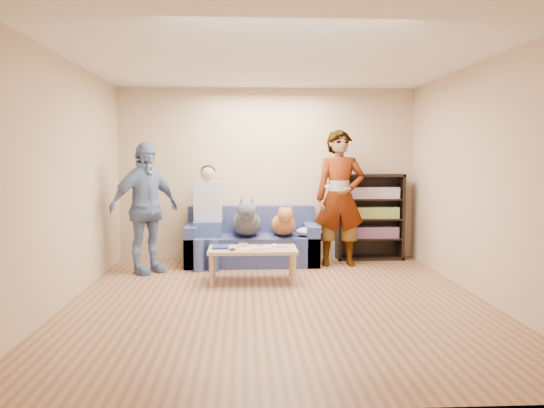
{
  "coord_description": "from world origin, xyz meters",
  "views": [
    {
      "loc": [
        -0.35,
        -5.61,
        1.55
      ],
      "look_at": [
        0.0,
        1.2,
        0.95
      ],
      "focal_mm": 35.0,
      "sensor_mm": 36.0,
      "label": 1
    }
  ],
  "objects": [
    {
      "name": "papers",
      "position": [
        -0.21,
        0.84,
        0.43
      ],
      "size": [
        0.26,
        0.2,
        0.02
      ],
      "primitive_type": "cube",
      "color": "silver",
      "rests_on": "coffee_table"
    },
    {
      "name": "wall_back",
      "position": [
        0.0,
        2.5,
        1.3
      ],
      "size": [
        4.5,
        0.0,
        4.5
      ],
      "primitive_type": "plane",
      "rotation": [
        1.57,
        0.0,
        0.0
      ],
      "color": "tan",
      "rests_on": "ground"
    },
    {
      "name": "person_seated",
      "position": [
        -0.88,
        1.97,
        0.77
      ],
      "size": [
        0.4,
        0.73,
        1.47
      ],
      "color": "#3C4885",
      "rests_on": "sofa"
    },
    {
      "name": "dog_tan",
      "position": [
        0.2,
        1.93,
        0.6
      ],
      "size": [
        0.35,
        1.14,
        0.51
      ],
      "color": "#BA7A38",
      "rests_on": "sofa"
    },
    {
      "name": "wallet",
      "position": [
        -0.51,
        0.82,
        0.43
      ],
      "size": [
        0.07,
        0.12,
        0.02
      ],
      "primitive_type": "cube",
      "color": "black",
      "rests_on": "coffee_table"
    },
    {
      "name": "pen_orange",
      "position": [
        -0.28,
        0.78,
        0.42
      ],
      "size": [
        0.13,
        0.06,
        0.01
      ],
      "primitive_type": "cylinder",
      "rotation": [
        0.0,
        1.57,
        0.35
      ],
      "color": "orange",
      "rests_on": "coffee_table"
    },
    {
      "name": "headphone_cup_b",
      "position": [
        -0.06,
        1.0,
        0.43
      ],
      "size": [
        0.07,
        0.07,
        0.02
      ],
      "primitive_type": "cylinder",
      "color": "white",
      "rests_on": "coffee_table"
    },
    {
      "name": "sofa",
      "position": [
        -0.25,
        2.1,
        0.28
      ],
      "size": [
        1.9,
        0.85,
        0.82
      ],
      "color": "#515B93",
      "rests_on": "ground"
    },
    {
      "name": "camera_silver",
      "position": [
        -0.38,
        1.06,
        0.45
      ],
      "size": [
        0.11,
        0.06,
        0.05
      ],
      "primitive_type": "cube",
      "color": "#BABBBF",
      "rests_on": "coffee_table"
    },
    {
      "name": "headphone_cup_a",
      "position": [
        -0.06,
        0.92,
        0.43
      ],
      "size": [
        0.07,
        0.07,
        0.02
      ],
      "primitive_type": "cylinder",
      "color": "white",
      "rests_on": "coffee_table"
    },
    {
      "name": "bookshelf",
      "position": [
        1.55,
        2.33,
        0.68
      ],
      "size": [
        1.0,
        0.34,
        1.3
      ],
      "color": "black",
      "rests_on": "ground"
    },
    {
      "name": "coffee_table",
      "position": [
        -0.26,
        0.94,
        0.37
      ],
      "size": [
        1.1,
        0.6,
        0.42
      ],
      "color": "tan",
      "rests_on": "ground"
    },
    {
      "name": "controller_b",
      "position": [
        0.1,
        0.96,
        0.43
      ],
      "size": [
        0.09,
        0.06,
        0.03
      ],
      "primitive_type": "cube",
      "color": "silver",
      "rests_on": "coffee_table"
    },
    {
      "name": "notebook_blue",
      "position": [
        -0.66,
        0.99,
        0.43
      ],
      "size": [
        0.2,
        0.26,
        0.03
      ],
      "primitive_type": "cube",
      "color": "navy",
      "rests_on": "coffee_table"
    },
    {
      "name": "wall_left",
      "position": [
        -2.25,
        0.0,
        1.3
      ],
      "size": [
        0.0,
        5.0,
        5.0
      ],
      "primitive_type": "plane",
      "rotation": [
        1.57,
        0.0,
        1.57
      ],
      "color": "tan",
      "rests_on": "ground"
    },
    {
      "name": "ceiling",
      "position": [
        0.0,
        0.0,
        2.6
      ],
      "size": [
        5.0,
        5.0,
        0.0
      ],
      "primitive_type": "plane",
      "rotation": [
        3.14,
        0.0,
        0.0
      ],
      "color": "white",
      "rests_on": "ground"
    },
    {
      "name": "held_controller",
      "position": [
        0.81,
        1.68,
        1.15
      ],
      "size": [
        0.08,
        0.14,
        0.03
      ],
      "primitive_type": "cube",
      "rotation": [
        0.0,
        0.0,
        0.32
      ],
      "color": "silver",
      "rests_on": "person_standing_right"
    },
    {
      "name": "magazine",
      "position": [
        -0.18,
        0.86,
        0.44
      ],
      "size": [
        0.22,
        0.17,
        0.01
      ],
      "primitive_type": "cube",
      "color": "#ACA389",
      "rests_on": "coffee_table"
    },
    {
      "name": "wall_front",
      "position": [
        0.0,
        -2.5,
        1.3
      ],
      "size": [
        4.5,
        0.0,
        4.5
      ],
      "primitive_type": "plane",
      "rotation": [
        -1.57,
        0.0,
        0.0
      ],
      "color": "tan",
      "rests_on": "ground"
    },
    {
      "name": "person_standing_left",
      "position": [
        -1.69,
        1.52,
        0.88
      ],
      "size": [
        1.04,
        1.02,
        1.76
      ],
      "primitive_type": "imported",
      "rotation": [
        0.0,
        0.0,
        0.75
      ],
      "color": "#7A95C3",
      "rests_on": "ground"
    },
    {
      "name": "pen_black",
      "position": [
        -0.14,
        1.12,
        0.42
      ],
      "size": [
        0.13,
        0.08,
        0.01
      ],
      "primitive_type": "cylinder",
      "rotation": [
        0.0,
        1.57,
        -0.52
      ],
      "color": "black",
      "rests_on": "coffee_table"
    },
    {
      "name": "blanket",
      "position": [
        0.57,
        1.88,
        0.49
      ],
      "size": [
        0.37,
        0.32,
        0.13
      ],
      "primitive_type": "ellipsoid",
      "color": "silver",
      "rests_on": "sofa"
    },
    {
      "name": "controller_a",
      "position": [
        0.02,
        1.04,
        0.43
      ],
      "size": [
        0.04,
        0.13,
        0.03
      ],
      "primitive_type": "cube",
      "color": "white",
      "rests_on": "coffee_table"
    },
    {
      "name": "wall_right",
      "position": [
        2.25,
        0.0,
        1.3
      ],
      "size": [
        0.0,
        5.0,
        5.0
      ],
      "primitive_type": "plane",
      "rotation": [
        1.57,
        0.0,
        -1.57
      ],
      "color": "tan",
      "rests_on": "ground"
    },
    {
      "name": "person_standing_right",
      "position": [
        1.01,
        1.88,
        0.97
      ],
      "size": [
        0.72,
        0.48,
        1.94
      ],
      "primitive_type": "imported",
      "rotation": [
        0.0,
        0.0,
        -0.02
      ],
      "color": "gray",
      "rests_on": "ground"
    },
    {
      "name": "ground",
      "position": [
        0.0,
        0.0,
        0.0
      ],
      "size": [
        5.0,
        5.0,
        0.0
      ],
      "primitive_type": "plane",
      "color": "brown",
      "rests_on": "ground"
    },
    {
      "name": "dog_gray",
      "position": [
        -0.33,
        1.92,
        0.64
      ],
      "size": [
        0.42,
        1.25,
        0.61
      ],
      "color": "#4E5058",
      "rests_on": "sofa"
    }
  ]
}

